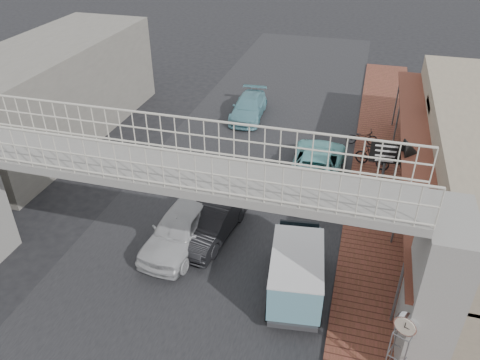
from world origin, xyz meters
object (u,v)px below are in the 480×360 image
Objects in this scene: motorcycle_far at (372,157)px; angkot_curb at (317,162)px; angkot_far at (249,107)px; street_clock at (406,327)px; motorcycle_near at (362,137)px; dark_sedan at (212,221)px; arrow_sign at (408,155)px; white_hatchback at (181,228)px; angkot_van at (297,267)px.

angkot_curb is at bearing 140.72° from motorcycle_far.
motorcycle_far is (7.36, -4.32, 0.01)m from angkot_far.
motorcycle_far is 12.01m from street_clock.
angkot_far is at bearing 140.96° from street_clock.
street_clock is at bearing 108.90° from angkot_curb.
dark_sedan is at bearing 141.67° from motorcycle_near.
arrow_sign reaches higher than motorcycle_far.
motorcycle_far is at bearing -33.92° from angkot_far.
white_hatchback is 4.91m from angkot_van.
dark_sedan is 1.07× the size of angkot_van.
angkot_van is (0.35, -7.98, 0.46)m from angkot_curb.
angkot_far is 1.30× the size of arrow_sign.
dark_sedan reaches higher than motorcycle_near.
motorcycle_far is 0.72× the size of street_clock.
street_clock is at bearing -27.09° from dark_sedan.
angkot_curb is 3.13× the size of motorcycle_near.
street_clock is at bearing -152.19° from motorcycle_far.
angkot_curb is 1.54× the size of arrow_sign.
white_hatchback is 12.22m from angkot_far.
angkot_van is 1.18× the size of arrow_sign.
angkot_van reaches higher than motorcycle_near.
white_hatchback is 8.95m from street_clock.
angkot_far is 1.10× the size of angkot_van.
arrow_sign is at bearing -171.71° from motorcycle_near.
arrow_sign is (3.37, 5.80, 1.63)m from angkot_van.
angkot_curb is at bearing 132.21° from street_clock.
dark_sedan is 6.64m from angkot_curb.
dark_sedan is at bearing -156.55° from arrow_sign.
angkot_van is at bearing -170.31° from motorcycle_far.
dark_sedan is 11.49m from angkot_far.
angkot_far is at bearing 105.17° from dark_sedan.
street_clock is (8.40, -16.19, 1.54)m from angkot_far.
white_hatchback is at bearing -132.56° from dark_sedan.
dark_sedan is 4.35m from angkot_van.
street_clock is at bearing 177.67° from motorcycle_near.
angkot_curb is at bearing 85.35° from angkot_van.
motorcycle_near is at bearing 63.39° from white_hatchback.
street_clock is (1.04, -11.86, 1.54)m from motorcycle_far.
angkot_van is (3.70, -2.24, 0.48)m from dark_sedan.
white_hatchback is 7.84m from angkot_curb.
motorcycle_near is (1.57, 11.60, -0.64)m from angkot_van.
angkot_curb reaches higher than motorcycle_far.
street_clock is (6.91, -4.80, 1.48)m from dark_sedan.
dark_sedan is at bearing 59.94° from angkot_curb.
arrow_sign is (3.72, -2.18, 2.09)m from angkot_curb.
motorcycle_far is at bearing -151.87° from angkot_curb.
angkot_van is 2.21× the size of motorcycle_far.
dark_sedan is 1.69× the size of street_clock.
angkot_van is 2.40× the size of motorcycle_near.
motorcycle_far is 0.53× the size of arrow_sign.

